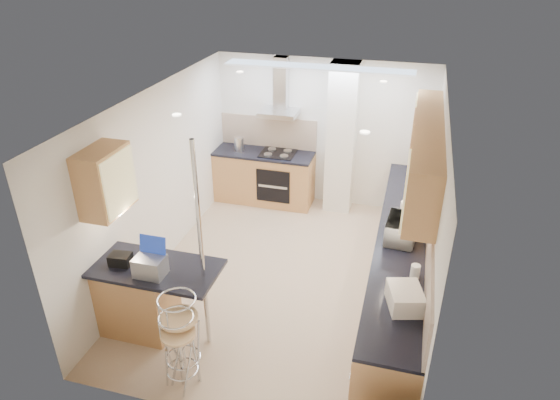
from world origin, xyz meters
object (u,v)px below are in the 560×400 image
(bar_stool_end, at_px, (181,337))
(bread_bin, at_px, (405,298))
(laptop, at_px, (150,266))
(bar_stool_near, at_px, (180,351))
(microwave, at_px, (401,230))

(bar_stool_end, relative_size, bread_bin, 2.58)
(laptop, relative_size, bar_stool_near, 0.35)
(bar_stool_near, xyz_separation_m, bread_bin, (2.12, 0.73, 0.57))
(laptop, distance_m, bar_stool_end, 0.82)
(laptop, height_order, bread_bin, laptop)
(bar_stool_end, distance_m, bread_bin, 2.31)
(laptop, xyz_separation_m, bar_stool_end, (0.49, -0.38, -0.54))
(microwave, bearing_deg, bar_stool_near, 138.35)
(microwave, relative_size, laptop, 1.60)
(laptop, relative_size, bread_bin, 0.81)
(laptop, height_order, bar_stool_near, laptop)
(laptop, distance_m, bar_stool_near, 0.95)
(microwave, relative_size, bread_bin, 1.30)
(laptop, xyz_separation_m, bread_bin, (2.66, 0.22, -0.03))
(bar_stool_end, bearing_deg, laptop, 91.54)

